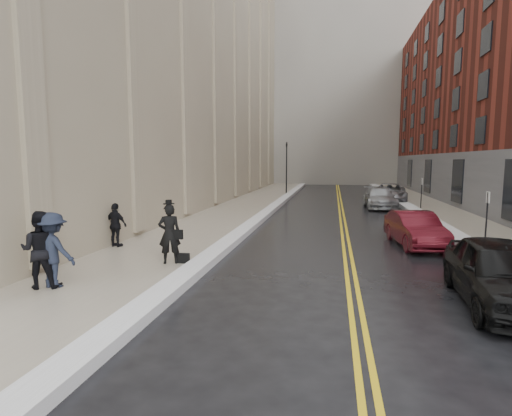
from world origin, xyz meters
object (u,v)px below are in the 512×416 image
at_px(pedestrian_b, 53,250).
at_px(pedestrian_c, 116,225).
at_px(car_silver_near, 379,198).
at_px(pedestrian_main, 169,234).
at_px(car_black, 501,273).
at_px(pedestrian_a, 40,250).
at_px(car_maroon, 415,229).
at_px(car_silver_far, 390,193).

xyz_separation_m(pedestrian_b, pedestrian_c, (-1.02, 4.80, -0.14)).
xyz_separation_m(car_silver_near, pedestrian_main, (-8.43, -18.24, 0.38)).
bearing_deg(car_black, pedestrian_c, 166.36).
bearing_deg(pedestrian_a, pedestrian_main, -145.49).
bearing_deg(pedestrian_main, pedestrian_c, -54.39).
relative_size(car_maroon, pedestrian_b, 2.14).
bearing_deg(pedestrian_c, car_silver_near, -113.00).
height_order(pedestrian_main, pedestrian_c, pedestrian_main).
height_order(pedestrian_a, pedestrian_c, pedestrian_a).
xyz_separation_m(car_silver_near, pedestrian_c, (-11.45, -16.28, 0.26)).
xyz_separation_m(car_black, pedestrian_main, (-9.03, 1.70, 0.31)).
bearing_deg(car_black, pedestrian_main, 172.59).
relative_size(car_silver_far, pedestrian_c, 3.35).
height_order(car_silver_far, pedestrian_main, pedestrian_main).
relative_size(car_black, pedestrian_b, 2.39).
distance_m(car_silver_near, car_silver_far, 3.97).
height_order(car_maroon, pedestrian_a, pedestrian_a).
bearing_deg(pedestrian_b, pedestrian_main, -116.35).
xyz_separation_m(car_black, pedestrian_b, (-11.02, -1.14, 0.33)).
distance_m(pedestrian_a, pedestrian_b, 0.31).
xyz_separation_m(pedestrian_a, pedestrian_c, (-0.73, 4.90, -0.17)).
bearing_deg(pedestrian_main, pedestrian_a, 30.76).
bearing_deg(pedestrian_a, pedestrian_b, -179.31).
bearing_deg(car_silver_near, car_silver_far, 70.52).
bearing_deg(car_black, pedestrian_b, -170.83).
height_order(car_silver_near, pedestrian_a, pedestrian_a).
bearing_deg(pedestrian_main, car_silver_near, -136.18).
xyz_separation_m(car_maroon, car_silver_far, (1.25, 17.05, 0.09)).
height_order(pedestrian_main, pedestrian_a, pedestrian_a).
bearing_deg(pedestrian_b, car_maroon, -134.29).
distance_m(car_black, car_silver_far, 23.74).
bearing_deg(car_silver_near, pedestrian_main, -116.73).
bearing_deg(pedestrian_a, car_silver_near, -134.46).
distance_m(car_silver_far, pedestrian_main, 24.04).
height_order(car_black, car_maroon, car_black).
bearing_deg(pedestrian_c, car_maroon, -153.05).
relative_size(car_black, car_silver_near, 0.93).
xyz_separation_m(car_maroon, pedestrian_main, (-8.38, -4.98, 0.42)).
bearing_deg(pedestrian_main, car_black, 147.96).
bearing_deg(pedestrian_a, car_silver_far, -133.13).
bearing_deg(car_maroon, car_silver_far, 78.70).
distance_m(car_silver_near, pedestrian_main, 20.10).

